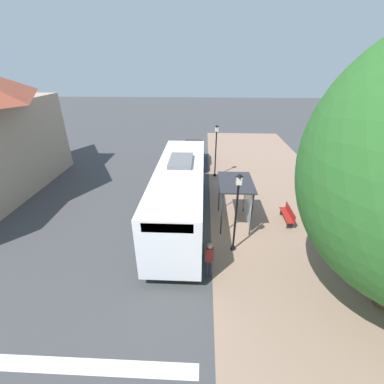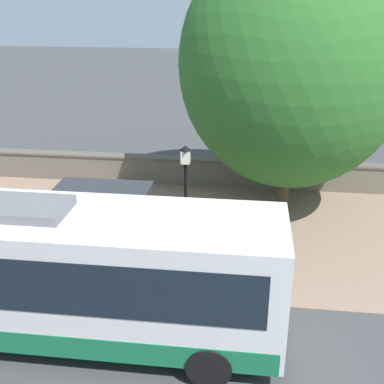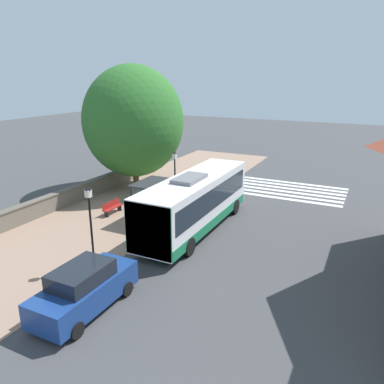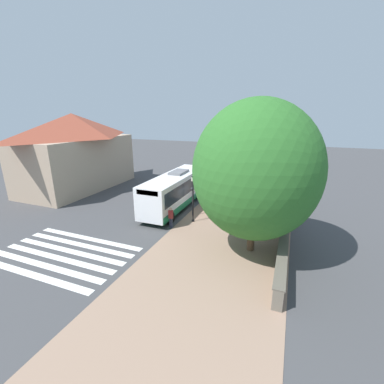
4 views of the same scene
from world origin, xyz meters
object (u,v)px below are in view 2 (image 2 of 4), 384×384
(bus, at_px, (58,271))
(shade_tree, at_px, (293,64))
(bus_shelter, at_px, (103,202))
(street_lamp_near, at_px, (186,203))
(pedestrian, at_px, (248,275))
(bench, at_px, (126,211))

(bus, xyz_separation_m, shade_tree, (-8.22, 5.71, 3.70))
(bus_shelter, bearing_deg, street_lamp_near, 81.03)
(street_lamp_near, bearing_deg, pedestrian, 55.61)
(bus_shelter, relative_size, bench, 1.59)
(pedestrian, xyz_separation_m, shade_tree, (-6.61, 1.24, 4.51))
(bus_shelter, bearing_deg, bus, -2.34)
(street_lamp_near, xyz_separation_m, shade_tree, (-5.38, 3.05, 3.08))
(pedestrian, bearing_deg, bus_shelter, -110.66)
(bus_shelter, bearing_deg, pedestrian, 69.34)
(shade_tree, bearing_deg, bench, -71.04)
(bus, xyz_separation_m, bench, (-6.25, -0.02, -1.35))
(bench, bearing_deg, bus, 0.21)
(bus, relative_size, pedestrian, 6.03)
(bus_shelter, height_order, bench, bus_shelter)
(pedestrian, bearing_deg, shade_tree, 169.35)
(shade_tree, bearing_deg, pedestrian, -10.65)
(bus, height_order, pedestrian, bus)
(bus, height_order, bench, bus)
(bus, height_order, bus_shelter, bus)
(bus_shelter, xyz_separation_m, street_lamp_near, (0.40, 2.53, 0.28))
(pedestrian, xyz_separation_m, bench, (-4.65, -4.49, -0.55))
(bus, distance_m, street_lamp_near, 3.94)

